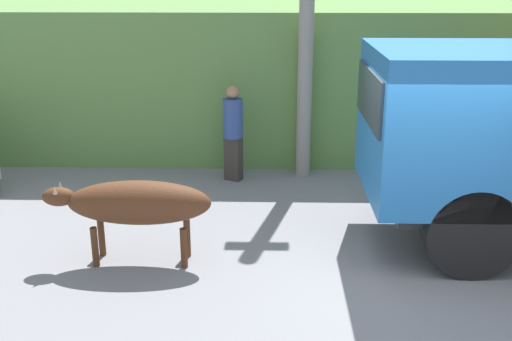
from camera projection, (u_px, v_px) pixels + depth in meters
name	position (u px, v px, depth m)	size (l,w,h in m)	color
ground_plane	(414.00, 275.00, 7.70)	(60.00, 60.00, 0.00)	gray
hillside_embankment	(349.00, 66.00, 14.36)	(32.00, 6.69, 2.97)	#608C47
brown_cow	(136.00, 203.00, 7.80)	(2.21, 0.58, 1.14)	#512D19
pedestrian_on_hill	(233.00, 129.00, 10.83)	(0.48, 0.48, 1.76)	#38332D
utility_pole	(307.00, 6.00, 10.40)	(0.90, 0.27, 6.03)	gray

